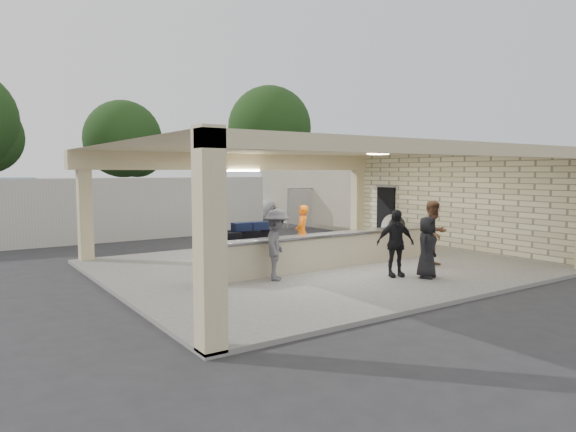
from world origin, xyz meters
TOP-DOWN VIEW (x-y plane):
  - ground at (0.00, 0.00)m, footprint 120.00×120.00m
  - pavilion at (0.21, 0.66)m, footprint 12.01×10.00m
  - baggage_counter at (0.00, -0.50)m, footprint 8.20×0.58m
  - luggage_cart at (-2.03, 0.72)m, footprint 2.46×1.78m
  - drum_fan at (5.27, 2.09)m, footprint 1.00×0.54m
  - baggage_handler at (0.17, 1.07)m, footprint 0.67×0.69m
  - passenger_a at (2.66, -2.04)m, footprint 0.95×0.46m
  - passenger_b at (0.61, -2.50)m, footprint 1.10×0.72m
  - passenger_c at (-2.20, -1.14)m, footprint 1.05×1.18m
  - passenger_d at (1.18, -3.06)m, footprint 0.84×0.59m
  - car_white_a at (8.80, 13.46)m, footprint 5.97×3.57m
  - car_white_b at (12.32, 14.16)m, footprint 4.59×2.54m
  - car_dark at (6.95, 14.99)m, footprint 4.89×2.66m
  - container_white at (-2.35, 10.22)m, footprint 11.96×2.57m
  - fence at (11.00, 9.00)m, footprint 12.06×0.06m
  - tree_mid at (2.32, 26.16)m, footprint 6.00×5.60m
  - tree_right at (14.32, 25.16)m, footprint 7.20×7.00m
  - adjacent_building at (9.50, 10.00)m, footprint 6.00×8.00m

SIDE VIEW (x-z plane):
  - ground at x=0.00m, z-range 0.00..0.00m
  - baggage_counter at x=0.00m, z-range 0.10..1.08m
  - drum_fan at x=5.27m, z-range 0.14..1.23m
  - car_white_b at x=12.32m, z-range 0.00..1.37m
  - car_dark at x=6.95m, z-range 0.00..1.54m
  - car_white_a at x=8.80m, z-range 0.00..1.60m
  - luggage_cart at x=-2.03m, z-range 0.15..1.46m
  - passenger_d at x=1.18m, z-range 0.10..1.70m
  - baggage_handler at x=0.17m, z-range 0.10..1.80m
  - passenger_b at x=0.61m, z-range 0.10..1.86m
  - passenger_c at x=-2.20m, z-range 0.10..1.92m
  - fence at x=11.00m, z-range 0.04..2.07m
  - passenger_a at x=2.66m, z-range 0.10..2.01m
  - container_white at x=-2.35m, z-range 0.00..2.58m
  - pavilion at x=0.21m, z-range -0.43..3.12m
  - adjacent_building at x=9.50m, z-range 0.00..3.20m
  - tree_mid at x=2.32m, z-range 0.96..8.96m
  - tree_right at x=14.32m, z-range 1.21..11.21m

